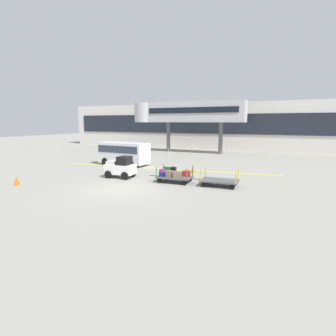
% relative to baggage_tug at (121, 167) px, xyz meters
% --- Properties ---
extents(ground_plane, '(120.00, 120.00, 0.00)m').
position_rel_baggage_tug_xyz_m(ground_plane, '(2.02, -2.81, -0.75)').
color(ground_plane, gray).
extents(apron_lead_line, '(19.59, 2.30, 0.01)m').
position_rel_baggage_tug_xyz_m(apron_lead_line, '(1.02, 4.57, -0.75)').
color(apron_lead_line, yellow).
rests_on(apron_lead_line, ground_plane).
extents(terminal_building, '(52.67, 2.51, 6.73)m').
position_rel_baggage_tug_xyz_m(terminal_building, '(2.02, 23.16, 2.62)').
color(terminal_building, silver).
rests_on(terminal_building, ground_plane).
extents(jet_bridge, '(15.21, 3.00, 6.55)m').
position_rel_baggage_tug_xyz_m(jet_bridge, '(-2.09, 17.18, 4.43)').
color(jet_bridge, '#B7B7BC').
rests_on(jet_bridge, ground_plane).
extents(baggage_tug, '(2.16, 1.33, 1.58)m').
position_rel_baggage_tug_xyz_m(baggage_tug, '(0.00, 0.00, 0.00)').
color(baggage_tug, white).
rests_on(baggage_tug, ground_plane).
extents(baggage_cart_lead, '(3.04, 1.53, 1.10)m').
position_rel_baggage_tug_xyz_m(baggage_cart_lead, '(4.07, 0.27, -0.24)').
color(baggage_cart_lead, '#4C4C4F').
rests_on(baggage_cart_lead, ground_plane).
extents(baggage_cart_middle, '(3.04, 1.53, 1.10)m').
position_rel_baggage_tug_xyz_m(baggage_cart_middle, '(7.15, 0.42, -0.41)').
color(baggage_cart_middle, '#4C4C4F').
rests_on(baggage_cart_middle, ground_plane).
extents(shuttle_van, '(4.91, 2.20, 2.10)m').
position_rel_baggage_tug_xyz_m(shuttle_van, '(-3.08, 4.93, 0.48)').
color(shuttle_van, silver).
rests_on(shuttle_van, ground_plane).
extents(safety_cone_near, '(0.36, 0.36, 0.55)m').
position_rel_baggage_tug_xyz_m(safety_cone_near, '(-4.74, -4.72, -0.48)').
color(safety_cone_near, '#EA590F').
rests_on(safety_cone_near, ground_plane).
extents(safety_cone_far, '(0.36, 0.36, 0.55)m').
position_rel_baggage_tug_xyz_m(safety_cone_far, '(4.19, 3.88, -0.48)').
color(safety_cone_far, '#EA590F').
rests_on(safety_cone_far, ground_plane).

